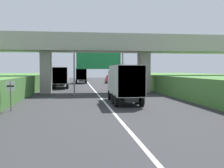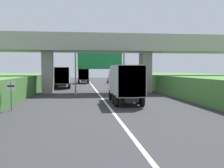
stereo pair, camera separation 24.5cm
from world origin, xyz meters
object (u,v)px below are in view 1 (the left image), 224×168
Objects in this scene: speed_limit_sign at (11,91)px; overhead_highway_sign at (99,64)px; car_red at (110,79)px; truck_white at (124,82)px; truck_orange at (81,75)px; truck_black at (61,76)px.

overhead_highway_sign is at bearing 55.44° from speed_limit_sign.
speed_limit_sign is 0.54× the size of car_red.
truck_orange is at bearing 95.25° from truck_white.
truck_black is 17.85m from car_red.
truck_orange is at bearing 76.84° from truck_black.
truck_white is at bearing -71.72° from truck_black.
speed_limit_sign is 40.77m from car_red.
truck_white reaches higher than car_red.
car_red is at bearing -3.27° from truck_orange.
truck_black is at bearing 108.28° from truck_white.
overhead_highway_sign is 14.44m from truck_black.
truck_white is 1.00× the size of truck_orange.
overhead_highway_sign is at bearing -69.08° from truck_black.
overhead_highway_sign reaches higher than truck_black.
overhead_highway_sign is 2.64× the size of speed_limit_sign.
speed_limit_sign reaches higher than car_red.
truck_orange is at bearing 81.56° from speed_limit_sign.
truck_white is at bearing 20.90° from speed_limit_sign.
truck_black is 1.00× the size of truck_orange.
overhead_highway_sign is 28.69m from car_red.
truck_black is (2.29, 24.12, 0.46)m from speed_limit_sign.
truck_white is 1.00× the size of truck_black.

